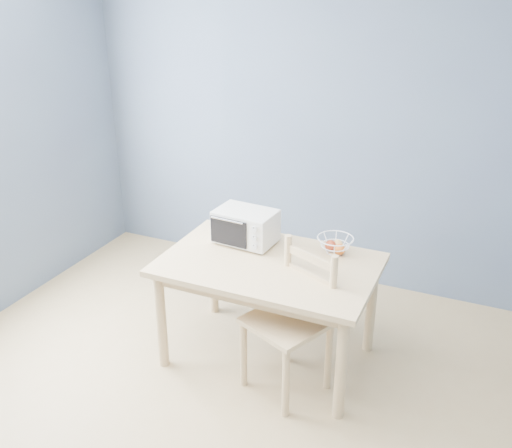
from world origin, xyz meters
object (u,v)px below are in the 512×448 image
at_px(dining_table, 269,275).
at_px(fruit_basket, 336,245).
at_px(toaster_oven, 243,226).
at_px(dining_chair, 292,322).

bearing_deg(dining_table, fruit_basket, 40.75).
relative_size(dining_table, toaster_oven, 3.25).
bearing_deg(fruit_basket, dining_chair, -102.51).
distance_m(dining_table, dining_chair, 0.36).
xyz_separation_m(dining_table, fruit_basket, (0.36, 0.31, 0.16)).
relative_size(toaster_oven, fruit_basket, 1.45).
bearing_deg(dining_chair, fruit_basket, 101.34).
distance_m(fruit_basket, dining_chair, 0.62).
bearing_deg(dining_table, toaster_oven, 143.79).
xyz_separation_m(dining_table, dining_chair, (0.24, -0.20, -0.18)).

